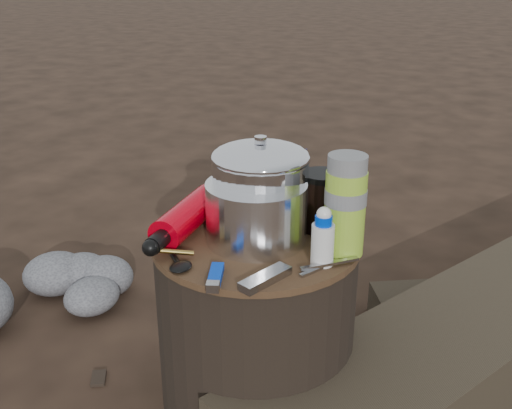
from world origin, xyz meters
The scene contains 14 objects.
ground centered at (0.00, 0.00, 0.00)m, with size 60.00×60.00×0.00m, color black.
stump centered at (0.00, 0.00, 0.20)m, with size 0.44×0.44×0.40m, color black.
foil_windscreen centered at (0.00, -0.01, 0.47)m, with size 0.21×0.21×0.13m, color silver.
camping_pot centered at (-0.01, 0.03, 0.50)m, with size 0.20×0.20×0.20m, color silver.
fuel_bottle centered at (-0.15, -0.04, 0.44)m, with size 0.07×0.29×0.07m, color #C90011, non-canonical shape.
thermos centered at (0.18, 0.03, 0.50)m, with size 0.08×0.08×0.20m, color #8AB32D.
travel_mug centered at (0.10, 0.11, 0.47)m, with size 0.08×0.08×0.13m, color black.
stuff_sack centered at (-0.10, 0.16, 0.45)m, with size 0.13×0.11×0.09m, color #D08D00.
food_pouch centered at (-0.04, 0.18, 0.48)m, with size 0.12×0.03×0.15m, color #171446.
lighter centered at (0.02, -0.18, 0.41)m, with size 0.02×0.09×0.02m, color #0030BD.
multitool centered at (0.10, -0.15, 0.41)m, with size 0.03×0.11×0.02m, color #A0A0A4.
pot_grabber centered at (0.18, -0.05, 0.41)m, with size 0.03×0.12×0.01m, color #A0A0A4, non-canonical shape.
spork centered at (-0.12, -0.14, 0.41)m, with size 0.03×0.16×0.01m, color black, non-canonical shape.
squeeze_bottle centered at (0.17, -0.04, 0.46)m, with size 0.04×0.04×0.11m, color silver.
Camera 1 is at (0.56, -1.03, 0.97)m, focal length 43.09 mm.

